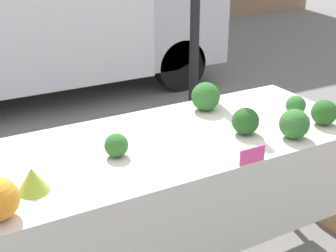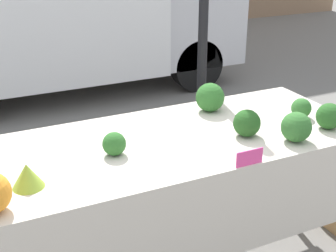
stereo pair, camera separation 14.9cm
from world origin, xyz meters
name	(u,v)px [view 2 (the right image)]	position (x,y,z in m)	size (l,w,h in m)	color
tent_pole	(202,52)	(0.63, 0.75, 1.18)	(0.07, 0.07, 2.36)	black
market_table	(174,161)	(0.00, -0.07, 0.81)	(2.34, 0.94, 0.92)	beige
romanesco_head	(27,176)	(-0.81, -0.20, 0.98)	(0.15, 0.15, 0.12)	#93B238
broccoli_head_0	(329,116)	(0.93, -0.27, 1.00)	(0.16, 0.16, 0.16)	#285B23
broccoli_head_1	(296,127)	(0.63, -0.33, 1.00)	(0.17, 0.17, 0.17)	#336B2D
broccoli_head_2	(301,108)	(0.89, -0.07, 0.98)	(0.13, 0.13, 0.13)	#336B2D
broccoli_head_3	(247,123)	(0.42, -0.15, 1.00)	(0.16, 0.16, 0.16)	#23511E
broccoli_head_4	(210,97)	(0.43, 0.28, 1.01)	(0.19, 0.19, 0.19)	#2D6628
broccoli_head_5	(114,144)	(-0.34, -0.06, 0.98)	(0.13, 0.13, 0.13)	#2D6628
price_sign	(249,158)	(0.24, -0.46, 0.96)	(0.16, 0.01, 0.08)	#EF4793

